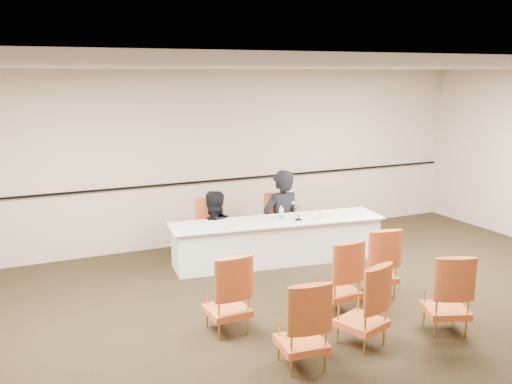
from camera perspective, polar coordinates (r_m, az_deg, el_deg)
floor at (r=6.88m, az=8.25°, el=-13.61°), size 10.00×10.00×0.00m
ceiling at (r=6.21m, az=9.09°, el=12.23°), size 10.00×10.00×0.00m
wall_back at (r=9.90m, az=-4.24°, el=3.47°), size 10.00×0.04×3.00m
wall_rail at (r=9.93m, az=-4.12°, el=1.16°), size 9.80×0.04×0.03m
panel_table at (r=9.03m, az=2.16°, el=-4.89°), size 3.45×1.21×0.68m
panelist_main at (r=9.56m, az=2.53°, el=-3.45°), size 0.74×0.53×1.92m
panelist_main_chair at (r=9.55m, az=2.54°, el=-3.11°), size 0.56×0.56×0.95m
panelist_second at (r=9.27m, az=-4.33°, el=-4.79°), size 0.88×0.73×1.62m
panelist_second_chair at (r=9.22m, az=-4.35°, el=-3.68°), size 0.56×0.56×0.95m
papers at (r=9.05m, az=4.27°, el=-2.64°), size 0.31×0.23×0.00m
microphone at (r=8.91m, az=4.26°, el=-1.95°), size 0.12×0.21×0.28m
water_bottle at (r=8.89m, az=2.54°, el=-2.14°), size 0.08×0.08×0.23m
drinking_glass at (r=8.93m, az=3.12°, el=-2.52°), size 0.06×0.06×0.10m
coffee_cup at (r=9.04m, az=6.49°, el=-2.27°), size 0.10×0.10×0.14m
aud_chair_front_left at (r=6.65m, az=-2.93°, el=-9.95°), size 0.52×0.52×0.95m
aud_chair_front_mid at (r=7.22m, az=8.25°, el=-8.25°), size 0.52×0.52×0.95m
aud_chair_front_right at (r=7.84m, az=12.01°, el=-6.76°), size 0.58×0.58×0.95m
aud_chair_back_left at (r=5.91m, az=4.60°, el=-12.90°), size 0.56×0.56×0.95m
aud_chair_back_mid at (r=6.44m, az=10.55°, el=-10.91°), size 0.63×0.63×0.95m
aud_chair_back_right at (r=7.00m, az=18.53°, el=-9.44°), size 0.65×0.65×0.95m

